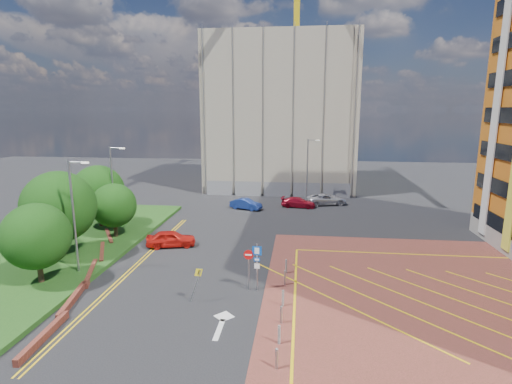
% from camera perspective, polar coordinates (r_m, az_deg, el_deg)
% --- Properties ---
extents(ground, '(140.00, 140.00, 0.00)m').
position_cam_1_polar(ground, '(26.22, -1.24, -14.72)').
color(ground, black).
rests_on(ground, ground).
extents(forecourt, '(26.00, 26.00, 0.02)m').
position_cam_1_polar(forecourt, '(28.17, 29.32, -14.34)').
color(forecourt, brown).
rests_on(forecourt, ground).
extents(grass_bed, '(14.00, 32.00, 0.30)m').
position_cam_1_polar(grass_bed, '(37.93, -28.15, -7.41)').
color(grass_bed, '#1D4616').
rests_on(grass_bed, ground).
extents(retaining_wall, '(6.06, 20.33, 0.40)m').
position_cam_1_polar(retaining_wall, '(31.54, -22.86, -10.58)').
color(retaining_wall, brown).
rests_on(retaining_wall, ground).
extents(tree_a, '(4.40, 4.40, 5.41)m').
position_cam_1_polar(tree_a, '(30.07, -28.89, -5.55)').
color(tree_a, '#3D2B1C').
rests_on(tree_a, grass_bed).
extents(tree_b, '(5.60, 5.60, 6.74)m').
position_cam_1_polar(tree_b, '(34.70, -26.32, -1.90)').
color(tree_b, '#3D2B1C').
rests_on(tree_b, grass_bed).
extents(tree_c, '(4.00, 4.00, 4.90)m').
position_cam_1_polar(tree_c, '(38.18, -19.64, -1.82)').
color(tree_c, '#3D2B1C').
rests_on(tree_c, grass_bed).
extents(tree_d, '(5.00, 5.00, 6.08)m').
position_cam_1_polar(tree_d, '(42.00, -21.60, 0.17)').
color(tree_d, '#3D2B1C').
rests_on(tree_d, grass_bed).
extents(lamp_left_near, '(1.53, 0.16, 8.00)m').
position_cam_1_polar(lamp_left_near, '(30.52, -24.53, -2.65)').
color(lamp_left_near, '#9EA0A8').
rests_on(lamp_left_near, grass_bed).
extents(lamp_left_far, '(1.53, 0.16, 8.00)m').
position_cam_1_polar(lamp_left_far, '(40.04, -19.72, 0.93)').
color(lamp_left_far, '#9EA0A8').
rests_on(lamp_left_far, grass_bed).
extents(lamp_back, '(1.53, 0.16, 8.00)m').
position_cam_1_polar(lamp_back, '(51.79, 7.44, 3.49)').
color(lamp_back, '#9EA0A8').
rests_on(lamp_back, ground).
extents(sign_cluster, '(1.17, 0.12, 3.20)m').
position_cam_1_polar(sign_cluster, '(26.28, -0.31, -9.99)').
color(sign_cluster, '#9EA0A8').
rests_on(sign_cluster, ground).
extents(warning_sign, '(0.83, 0.43, 2.24)m').
position_cam_1_polar(warning_sign, '(25.14, -8.47, -12.46)').
color(warning_sign, '#9EA0A8').
rests_on(warning_sign, ground).
extents(bollard_row, '(0.14, 11.14, 0.90)m').
position_cam_1_polar(bollard_row, '(24.34, 3.79, -15.71)').
color(bollard_row, '#9EA0A8').
rests_on(bollard_row, forecourt).
extents(construction_building, '(21.20, 19.20, 22.00)m').
position_cam_1_polar(construction_building, '(63.35, 3.69, 11.07)').
color(construction_building, '#AFA68F').
rests_on(construction_building, ground).
extents(tower_crane, '(1.60, 35.00, 35.40)m').
position_cam_1_polar(tower_crane, '(64.30, 5.81, 24.38)').
color(tower_crane, gold).
rests_on(tower_crane, ground).
extents(construction_fence, '(21.60, 0.06, 2.00)m').
position_cam_1_polar(construction_fence, '(54.36, 4.07, 0.36)').
color(construction_fence, gray).
rests_on(construction_fence, ground).
extents(car_red_left, '(4.47, 2.68, 1.42)m').
position_cam_1_polar(car_red_left, '(35.53, -12.04, -6.52)').
color(car_red_left, red).
rests_on(car_red_left, ground).
extents(car_blue_back, '(4.04, 2.55, 1.26)m').
position_cam_1_polar(car_blue_back, '(47.54, -1.45, -1.73)').
color(car_blue_back, navy).
rests_on(car_blue_back, ground).
extents(car_red_back, '(4.30, 2.18, 1.20)m').
position_cam_1_polar(car_red_back, '(48.78, 6.06, -1.48)').
color(car_red_back, '#A60E22').
rests_on(car_red_back, ground).
extents(car_silver_back, '(5.33, 3.42, 1.37)m').
position_cam_1_polar(car_silver_back, '(50.59, 10.06, -1.02)').
color(car_silver_back, silver).
rests_on(car_silver_back, ground).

